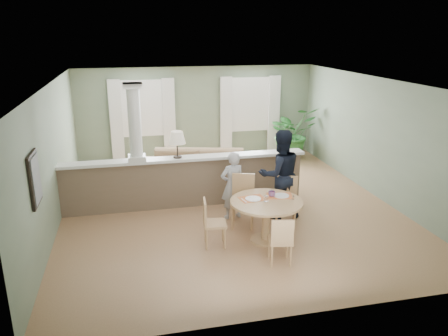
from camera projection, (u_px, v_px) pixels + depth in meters
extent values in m
plane|color=tan|center=(228.00, 205.00, 9.64)|extent=(8.00, 8.00, 0.00)
cube|color=gray|center=(197.00, 113.00, 12.95)|extent=(7.00, 0.02, 2.70)
cube|color=gray|center=(53.00, 156.00, 8.50)|extent=(0.02, 8.00, 2.70)
cube|color=gray|center=(377.00, 138.00, 9.96)|extent=(0.02, 8.00, 2.70)
cube|color=gray|center=(300.00, 225.00, 5.51)|extent=(7.00, 0.02, 2.70)
cube|color=white|center=(228.00, 82.00, 8.83)|extent=(7.00, 8.00, 0.02)
cube|color=white|center=(142.00, 108.00, 12.53)|extent=(1.10, 0.02, 1.50)
cube|color=white|center=(142.00, 109.00, 12.51)|extent=(1.22, 0.04, 1.62)
cube|color=white|center=(250.00, 104.00, 13.20)|extent=(1.10, 0.02, 1.50)
cube|color=white|center=(250.00, 105.00, 13.18)|extent=(1.22, 0.04, 1.62)
cube|color=silver|center=(116.00, 120.00, 12.38)|extent=(0.35, 0.10, 2.30)
cube|color=silver|center=(169.00, 118.00, 12.69)|extent=(0.35, 0.10, 2.30)
cube|color=silver|center=(226.00, 116.00, 13.05)|extent=(0.35, 0.10, 2.30)
cube|color=silver|center=(274.00, 114.00, 13.36)|extent=(0.35, 0.10, 2.30)
cube|color=black|center=(35.00, 179.00, 6.59)|extent=(0.04, 0.62, 0.82)
cube|color=slate|center=(36.00, 179.00, 6.59)|extent=(0.02, 0.52, 0.72)
cube|color=brown|center=(185.00, 183.00, 9.48)|extent=(5.20, 0.22, 1.05)
cube|color=white|center=(185.00, 159.00, 9.31)|extent=(5.32, 0.36, 0.06)
cube|color=white|center=(137.00, 158.00, 9.08)|extent=(0.36, 0.36, 0.10)
cylinder|color=white|center=(135.00, 123.00, 8.85)|extent=(0.26, 0.26, 1.39)
cube|color=white|center=(132.00, 86.00, 8.63)|extent=(0.38, 0.38, 0.10)
cylinder|color=black|center=(178.00, 157.00, 9.27)|extent=(0.18, 0.18, 0.03)
cylinder|color=black|center=(177.00, 150.00, 9.22)|extent=(0.03, 0.03, 0.28)
cone|color=#F4E6C9|center=(177.00, 137.00, 9.14)|extent=(0.36, 0.36, 0.26)
imported|color=#9C7355|center=(198.00, 169.00, 10.72)|extent=(3.13, 1.84, 0.86)
imported|color=#286428|center=(292.00, 133.00, 12.94)|extent=(1.62, 1.47, 1.57)
cylinder|color=tan|center=(265.00, 240.00, 8.02)|extent=(0.55, 0.55, 0.04)
cylinder|color=tan|center=(266.00, 221.00, 7.91)|extent=(0.15, 0.15, 0.70)
cylinder|color=tan|center=(266.00, 202.00, 7.79)|extent=(1.30, 1.30, 0.04)
cube|color=#C3472C|center=(252.00, 198.00, 7.89)|extent=(0.51, 0.40, 0.01)
cube|color=#C3472C|center=(280.00, 196.00, 8.02)|extent=(0.52, 0.42, 0.01)
cylinder|color=white|center=(253.00, 199.00, 7.86)|extent=(0.28, 0.28, 0.01)
cylinder|color=white|center=(281.00, 196.00, 8.00)|extent=(0.28, 0.28, 0.01)
cylinder|color=white|center=(266.00, 199.00, 7.75)|extent=(0.08, 0.08, 0.09)
cube|color=silver|center=(251.00, 200.00, 7.78)|extent=(0.04, 0.19, 0.00)
cube|color=silver|center=(244.00, 200.00, 7.78)|extent=(0.05, 0.23, 0.00)
cylinder|color=white|center=(293.00, 198.00, 7.83)|extent=(0.04, 0.04, 0.07)
cylinder|color=silver|center=(293.00, 196.00, 7.82)|extent=(0.04, 0.04, 0.01)
imported|color=#2565AF|center=(272.00, 194.00, 7.98)|extent=(0.15, 0.15, 0.10)
cube|color=tan|center=(243.00, 202.00, 8.49)|extent=(0.58, 0.58, 0.05)
cylinder|color=tan|center=(232.00, 218.00, 8.41)|extent=(0.04, 0.04, 0.47)
cylinder|color=tan|center=(252.00, 219.00, 8.38)|extent=(0.04, 0.04, 0.47)
cylinder|color=tan|center=(234.00, 211.00, 8.76)|extent=(0.04, 0.04, 0.47)
cylinder|color=tan|center=(252.00, 211.00, 8.73)|extent=(0.04, 0.04, 0.47)
cube|color=tan|center=(243.00, 186.00, 8.61)|extent=(0.43, 0.17, 0.50)
cube|color=tan|center=(286.00, 203.00, 8.57)|extent=(0.56, 0.56, 0.05)
cylinder|color=tan|center=(277.00, 217.00, 8.51)|extent=(0.04, 0.04, 0.44)
cylinder|color=tan|center=(295.00, 218.00, 8.45)|extent=(0.04, 0.04, 0.44)
cylinder|color=tan|center=(277.00, 210.00, 8.83)|extent=(0.04, 0.04, 0.44)
cylinder|color=tan|center=(295.00, 211.00, 8.78)|extent=(0.04, 0.04, 0.44)
cube|color=tan|center=(287.00, 187.00, 8.68)|extent=(0.40, 0.19, 0.47)
cube|color=tan|center=(280.00, 240.00, 7.15)|extent=(0.44, 0.44, 0.05)
cylinder|color=tan|center=(287.00, 247.00, 7.37)|extent=(0.04, 0.04, 0.39)
cylinder|color=tan|center=(269.00, 248.00, 7.36)|extent=(0.04, 0.04, 0.39)
cylinder|color=tan|center=(291.00, 256.00, 7.08)|extent=(0.04, 0.04, 0.39)
cylinder|color=tan|center=(272.00, 257.00, 7.06)|extent=(0.04, 0.04, 0.39)
cube|color=tan|center=(283.00, 232.00, 6.92)|extent=(0.36, 0.10, 0.42)
cube|color=tan|center=(215.00, 224.00, 7.73)|extent=(0.44, 0.44, 0.05)
cylinder|color=tan|center=(225.00, 239.00, 7.66)|extent=(0.04, 0.04, 0.40)
cylinder|color=tan|center=(223.00, 231.00, 7.96)|extent=(0.04, 0.04, 0.40)
cylinder|color=tan|center=(207.00, 239.00, 7.63)|extent=(0.04, 0.04, 0.40)
cylinder|color=tan|center=(206.00, 231.00, 7.93)|extent=(0.04, 0.04, 0.40)
cube|color=tan|center=(205.00, 212.00, 7.64)|extent=(0.08, 0.38, 0.43)
imported|color=#AAA9AF|center=(232.00, 185.00, 8.81)|extent=(0.57, 0.43, 1.40)
imported|color=black|center=(280.00, 174.00, 8.81)|extent=(0.94, 0.75, 1.84)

